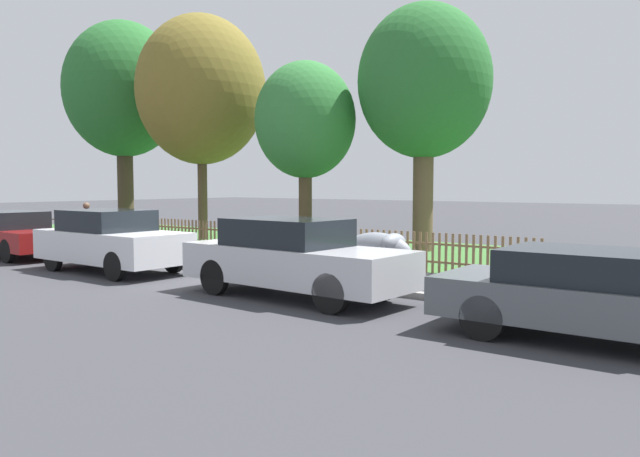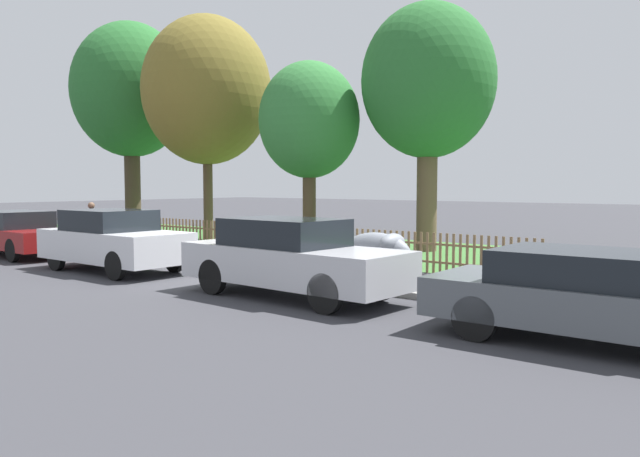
# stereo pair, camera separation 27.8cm
# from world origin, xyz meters

# --- Properties ---
(ground_plane) EXTENTS (120.00, 120.00, 0.00)m
(ground_plane) POSITION_xyz_m (0.00, 0.00, 0.00)
(ground_plane) COLOR #38383D
(kerb_stone) EXTENTS (39.31, 0.20, 0.12)m
(kerb_stone) POSITION_xyz_m (0.00, 0.10, 0.06)
(kerb_stone) COLOR gray
(kerb_stone) RESTS_ON ground
(grass_strip) EXTENTS (39.31, 7.25, 0.01)m
(grass_strip) POSITION_xyz_m (0.00, 6.82, 0.01)
(grass_strip) COLOR #3D7033
(grass_strip) RESTS_ON ground
(park_fence) EXTENTS (39.31, 0.05, 0.96)m
(park_fence) POSITION_xyz_m (0.00, 3.21, 0.48)
(park_fence) COLOR olive
(park_fence) RESTS_ON ground
(parked_car_silver_hatchback) EXTENTS (4.54, 1.85, 1.31)m
(parked_car_silver_hatchback) POSITION_xyz_m (-7.14, -1.15, 0.68)
(parked_car_silver_hatchback) COLOR maroon
(parked_car_silver_hatchback) RESTS_ON ground
(parked_car_black_saloon) EXTENTS (4.08, 1.75, 1.48)m
(parked_car_black_saloon) POSITION_xyz_m (-2.08, -1.26, 0.75)
(parked_car_black_saloon) COLOR silver
(parked_car_black_saloon) RESTS_ON ground
(parked_car_navy_estate) EXTENTS (4.57, 1.77, 1.46)m
(parked_car_navy_estate) POSITION_xyz_m (3.55, -1.20, 0.75)
(parked_car_navy_estate) COLOR #BCBCC1
(parked_car_navy_estate) RESTS_ON ground
(parked_car_red_compact) EXTENTS (4.40, 1.82, 1.23)m
(parked_car_red_compact) POSITION_xyz_m (8.89, -1.29, 0.64)
(parked_car_red_compact) COLOR #51565B
(parked_car_red_compact) RESTS_ON ground
(covered_motorcycle) EXTENTS (1.82, 0.78, 1.08)m
(covered_motorcycle) POSITION_xyz_m (3.89, 1.22, 0.65)
(covered_motorcycle) COLOR black
(covered_motorcycle) RESTS_ON ground
(tree_nearest_kerb) EXTENTS (4.98, 4.98, 8.99)m
(tree_nearest_kerb) POSITION_xyz_m (-12.11, 6.26, 6.07)
(tree_nearest_kerb) COLOR #473828
(tree_nearest_kerb) RESTS_ON ground
(tree_behind_motorcycle) EXTENTS (4.81, 4.81, 8.37)m
(tree_behind_motorcycle) POSITION_xyz_m (-6.94, 6.00, 5.59)
(tree_behind_motorcycle) COLOR brown
(tree_behind_motorcycle) RESTS_ON ground
(tree_mid_park) EXTENTS (3.31, 3.31, 6.09)m
(tree_mid_park) POSITION_xyz_m (-1.98, 6.02, 4.15)
(tree_mid_park) COLOR brown
(tree_mid_park) RESTS_ON ground
(tree_far_left) EXTENTS (4.12, 4.12, 7.64)m
(tree_far_left) POSITION_xyz_m (1.60, 7.44, 5.20)
(tree_far_left) COLOR brown
(tree_far_left) RESTS_ON ground
(pedestrian_near_fence) EXTENTS (0.44, 0.44, 1.55)m
(pedestrian_near_fence) POSITION_xyz_m (-6.21, 0.69, 0.87)
(pedestrian_near_fence) COLOR #2D3351
(pedestrian_near_fence) RESTS_ON ground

